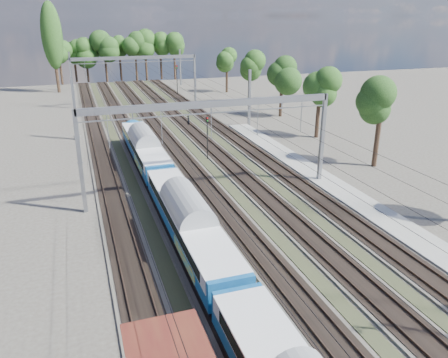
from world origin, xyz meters
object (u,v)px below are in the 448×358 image
object	(u,v)px
emu_train	(189,218)
signal_near	(207,133)
worker	(188,121)
signal_far	(177,76)

from	to	relation	value
emu_train	signal_near	distance (m)	21.29
signal_near	worker	bearing A→B (deg)	101.23
signal_near	emu_train	bearing A→B (deg)	-92.29
worker	signal_far	bearing A→B (deg)	-31.59
emu_train	signal_near	world-z (taller)	signal_near
signal_near	signal_far	world-z (taller)	signal_far
worker	signal_far	xyz separation A→B (m)	(4.79, 28.03, 3.14)
emu_train	signal_near	bearing A→B (deg)	69.68
emu_train	worker	world-z (taller)	emu_train
signal_far	worker	bearing A→B (deg)	-109.87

